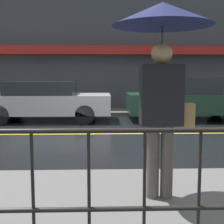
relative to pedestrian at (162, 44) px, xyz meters
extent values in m
plane|color=black|center=(-0.37, 4.74, -1.87)|extent=(80.00, 80.00, 0.00)
cube|color=#60605E|center=(-0.37, -0.25, -1.80)|extent=(28.00, 2.68, 0.14)
cube|color=#60605E|center=(-0.37, 9.23, -1.80)|extent=(28.00, 1.67, 0.14)
cube|color=gold|center=(-0.37, 4.74, -1.87)|extent=(25.20, 0.12, 0.01)
cube|color=#383D42|center=(-0.37, 10.22, 1.24)|extent=(28.00, 0.30, 6.22)
cube|color=maroon|center=(-0.37, 9.79, 0.73)|extent=(16.80, 0.55, 0.35)
cylinder|color=black|center=(-0.37, -1.34, -0.71)|extent=(12.00, 0.04, 0.04)
cylinder|color=black|center=(-0.37, -1.34, -1.27)|extent=(12.00, 0.04, 0.04)
cylinder|color=black|center=(-1.14, -1.34, -1.22)|extent=(0.02, 0.02, 1.01)
cylinder|color=black|center=(-0.75, -1.34, -1.22)|extent=(0.02, 0.02, 1.01)
cylinder|color=black|center=(-0.37, -1.34, -1.22)|extent=(0.02, 0.02, 1.01)
cylinder|color=black|center=(0.02, -1.34, -1.22)|extent=(0.02, 0.02, 1.01)
cylinder|color=#4C4742|center=(-0.08, 0.00, -1.31)|extent=(0.14, 0.14, 0.85)
cylinder|color=#4C4742|center=(0.07, 0.00, -1.31)|extent=(0.14, 0.14, 0.85)
cube|color=black|center=(0.00, 0.00, -0.55)|extent=(0.46, 0.27, 0.67)
sphere|color=tan|center=(0.00, 0.00, -0.10)|extent=(0.23, 0.23, 0.23)
cylinder|color=#262628|center=(0.00, 0.00, -0.18)|extent=(0.02, 0.02, 0.75)
cone|color=#191E4C|center=(0.00, 0.00, 0.32)|extent=(1.10, 1.10, 0.25)
cube|color=#9E7A47|center=(0.25, 0.00, -0.79)|extent=(0.24, 0.12, 0.30)
cube|color=#B2B5BA|center=(-2.53, 7.28, -1.29)|extent=(4.32, 1.92, 0.65)
cube|color=#1E2328|center=(-2.71, 7.28, -0.74)|extent=(2.24, 1.77, 0.44)
cylinder|color=black|center=(-1.20, 8.13, -1.56)|extent=(0.62, 0.22, 0.62)
cylinder|color=black|center=(-1.20, 6.43, -1.56)|extent=(0.62, 0.22, 0.62)
cylinder|color=black|center=(-3.87, 8.13, -1.56)|extent=(0.62, 0.22, 0.62)
cylinder|color=black|center=(-3.87, 6.43, -1.56)|extent=(0.62, 0.22, 0.62)
cube|color=#193828|center=(2.34, 7.28, -1.27)|extent=(4.18, 1.87, 0.66)
cube|color=#1E2328|center=(2.17, 7.28, -0.66)|extent=(2.17, 1.72, 0.55)
cylinder|color=black|center=(3.63, 8.11, -1.55)|extent=(0.65, 0.22, 0.65)
cylinder|color=black|center=(1.04, 8.11, -1.55)|extent=(0.65, 0.22, 0.65)
cylinder|color=black|center=(1.04, 6.46, -1.55)|extent=(0.65, 0.22, 0.65)
camera|label=1|loc=(-0.66, -3.43, -0.35)|focal=50.00mm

